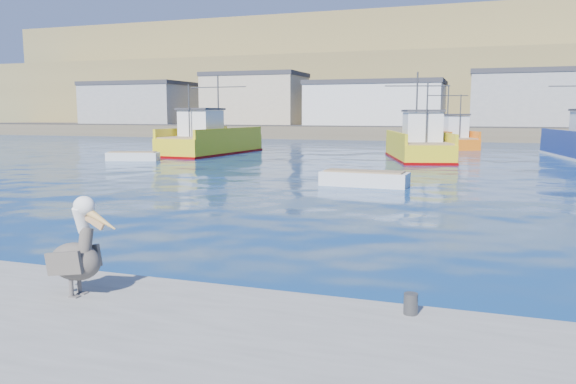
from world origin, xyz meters
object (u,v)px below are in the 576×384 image
Objects in this scene: skiff_mid at (364,180)px; trawler_yellow_b at (419,146)px; boat_orange at (451,138)px; trawler_yellow_a at (210,141)px; pelican at (78,253)px; skiff_left at (133,157)px.

trawler_yellow_b is at bearing 87.20° from skiff_mid.
trawler_yellow_b is 1.31× the size of boat_orange.
trawler_yellow_a is 2.85× the size of skiff_mid.
pelican reaches higher than skiff_mid.
trawler_yellow_b is at bearing -96.10° from boat_orange.
trawler_yellow_a is at bearing 179.69° from trawler_yellow_b.
skiff_left is (-2.31, -7.43, -0.79)m from trawler_yellow_a.
trawler_yellow_a is 16.58m from trawler_yellow_b.
skiff_left is at bearing 122.77° from pelican.
pelican is at bearing -92.71° from trawler_yellow_b.
boat_orange is (18.11, 14.22, -0.04)m from trawler_yellow_a.
trawler_yellow_b reaches higher than pelican.
trawler_yellow_b reaches higher than boat_orange.
skiff_left is at bearing -133.32° from boat_orange.
skiff_left is at bearing -107.25° from trawler_yellow_a.
trawler_yellow_b reaches higher than skiff_left.
pelican is (-0.84, -18.30, 0.89)m from skiff_mid.
trawler_yellow_a is 23.03m from boat_orange.
skiff_left is 31.92m from pelican.
trawler_yellow_a reaches higher than trawler_yellow_b.
trawler_yellow_a reaches higher than pelican.
boat_orange is 5.12× the size of pelican.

